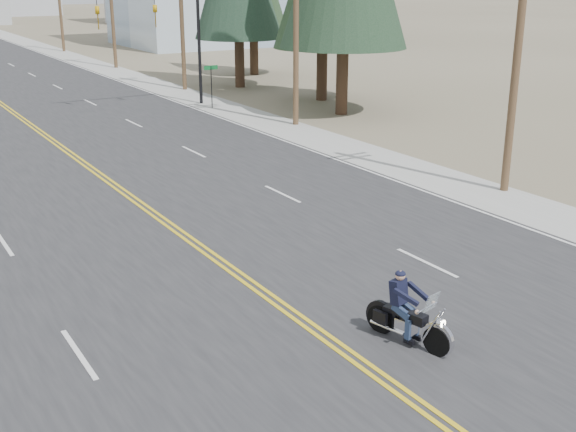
{
  "coord_description": "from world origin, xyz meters",
  "views": [
    {
      "loc": [
        -8.39,
        -10.23,
        7.85
      ],
      "look_at": [
        1.36,
        5.66,
        1.6
      ],
      "focal_mm": 45.0,
      "sensor_mm": 36.0,
      "label": 1
    }
  ],
  "objects": [
    {
      "name": "motorcyclist",
      "position": [
        1.44,
        0.66,
        0.84
      ],
      "size": [
        1.4,
        2.3,
        1.68
      ],
      "primitive_type": null,
      "rotation": [
        0.0,
        0.0,
        3.38
      ],
      "color": "black",
      "rests_on": "ground"
    },
    {
      "name": "street_sign",
      "position": [
        10.8,
        30.0,
        1.8
      ],
      "size": [
        0.9,
        0.06,
        2.62
      ],
      "color": "black",
      "rests_on": "ground"
    },
    {
      "name": "utility_pole_b",
      "position": [
        12.5,
        23.0,
        5.98
      ],
      "size": [
        2.2,
        0.3,
        11.5
      ],
      "color": "brown",
      "rests_on": "ground"
    },
    {
      "name": "sidewalk_right",
      "position": [
        11.5,
        70.0,
        0.01
      ],
      "size": [
        3.0,
        200.0,
        0.01
      ],
      "primitive_type": "cube",
      "color": "#A5A5A0",
      "rests_on": "ground"
    },
    {
      "name": "utility_pole_a",
      "position": [
        12.5,
        8.0,
        5.73
      ],
      "size": [
        2.2,
        0.3,
        11.0
      ],
      "color": "brown",
      "rests_on": "ground"
    },
    {
      "name": "traffic_mast_right",
      "position": [
        8.98,
        32.0,
        4.94
      ],
      "size": [
        7.1,
        0.26,
        7.0
      ],
      "color": "black",
      "rests_on": "ground"
    },
    {
      "name": "utility_pole_c",
      "position": [
        12.5,
        38.0,
        5.73
      ],
      "size": [
        2.2,
        0.3,
        11.0
      ],
      "color": "brown",
      "rests_on": "ground"
    },
    {
      "name": "ground_plane",
      "position": [
        0.0,
        0.0,
        0.0
      ],
      "size": [
        400.0,
        400.0,
        0.0
      ],
      "primitive_type": "plane",
      "color": "#776D56",
      "rests_on": "ground"
    }
  ]
}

